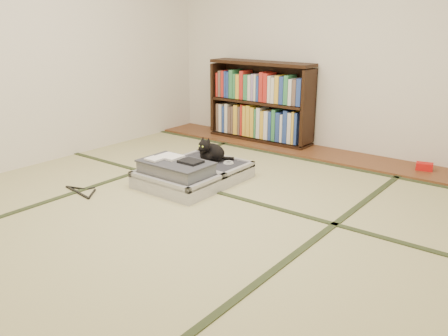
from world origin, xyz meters
The scene contains 10 objects.
floor centered at (0.00, 0.00, 0.00)m, with size 4.50×4.50×0.00m, color tan.
wood_strip centered at (0.00, 2.00, 0.01)m, with size 4.00×0.50×0.02m, color brown.
red_item centered at (1.15, 2.03, 0.06)m, with size 0.15×0.09×0.07m, color red.
room_shell centered at (0.00, 0.00, 1.46)m, with size 4.50×4.50×4.50m.
tatami_borders centered at (0.00, 0.49, 0.00)m, with size 4.00×4.50×0.01m.
bookcase centered at (-0.74, 2.07, 0.45)m, with size 1.27×0.29×0.92m.
suitcase centered at (-0.39, 0.44, 0.10)m, with size 0.69×0.91×0.27m.
cat centered at (-0.40, 0.73, 0.22)m, with size 0.30×0.31×0.25m.
cable_coil centered at (-0.22, 0.77, 0.14)m, with size 0.10×0.10×0.02m.
hanger centered at (-0.97, -0.29, 0.01)m, with size 0.40×0.21×0.01m.
Camera 1 is at (2.25, -2.51, 1.40)m, focal length 38.00 mm.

